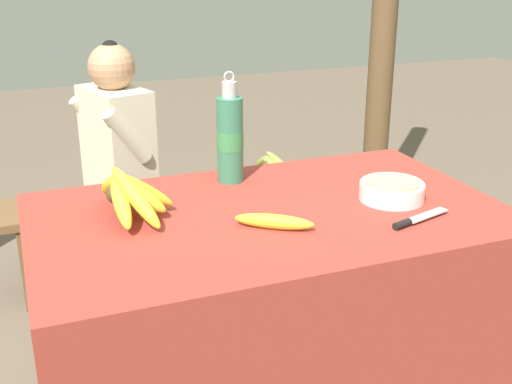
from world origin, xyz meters
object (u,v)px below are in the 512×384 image
at_px(wooden_bench, 180,203).
at_px(seated_vendor, 109,153).
at_px(knife, 413,220).
at_px(water_bottle, 230,138).
at_px(loose_banana_front, 274,222).
at_px(banana_bunch_green, 274,164).
at_px(serving_bowl, 392,189).
at_px(banana_bunch_ripe, 129,192).

xyz_separation_m(wooden_bench, seated_vendor, (-0.31, -0.04, 0.29)).
distance_m(knife, seated_vendor, 1.49).
relative_size(water_bottle, loose_banana_front, 1.76).
height_order(seated_vendor, banana_bunch_green, seated_vendor).
distance_m(loose_banana_front, knife, 0.37).
xyz_separation_m(serving_bowl, knife, (-0.04, -0.17, -0.02)).
bearing_deg(wooden_bench, serving_bowl, -75.67).
bearing_deg(knife, banana_bunch_green, 65.58).
relative_size(water_bottle, wooden_bench, 0.22).
xyz_separation_m(water_bottle, knife, (0.33, -0.49, -0.13)).
bearing_deg(seated_vendor, loose_banana_front, 84.01).
bearing_deg(loose_banana_front, water_bottle, 87.53).
relative_size(loose_banana_front, wooden_bench, 0.12).
bearing_deg(serving_bowl, wooden_bench, 104.33).
distance_m(wooden_bench, banana_bunch_green, 0.49).
xyz_separation_m(loose_banana_front, banana_bunch_green, (0.55, 1.31, -0.31)).
distance_m(banana_bunch_ripe, wooden_bench, 1.28).
distance_m(serving_bowl, knife, 0.18).
distance_m(water_bottle, seated_vendor, 0.95).
xyz_separation_m(serving_bowl, seated_vendor, (-0.63, 1.19, -0.16)).
bearing_deg(serving_bowl, knife, -104.23).
bearing_deg(banana_bunch_green, wooden_bench, -179.93).
bearing_deg(banana_bunch_ripe, banana_bunch_green, 51.42).
relative_size(knife, banana_bunch_green, 0.70).
relative_size(serving_bowl, banana_bunch_green, 0.66).
bearing_deg(banana_bunch_ripe, wooden_bench, 69.67).
relative_size(water_bottle, knife, 1.71).
bearing_deg(water_bottle, wooden_bench, 86.12).
xyz_separation_m(serving_bowl, loose_banana_front, (-0.40, -0.07, -0.01)).
height_order(banana_bunch_ripe, knife, banana_bunch_ripe).
height_order(water_bottle, knife, water_bottle).
xyz_separation_m(serving_bowl, wooden_bench, (-0.32, 1.24, -0.45)).
distance_m(serving_bowl, loose_banana_front, 0.40).
xyz_separation_m(wooden_bench, banana_bunch_green, (0.47, 0.00, 0.13)).
height_order(banana_bunch_ripe, wooden_bench, banana_bunch_ripe).
relative_size(loose_banana_front, knife, 0.97).
xyz_separation_m(banana_bunch_ripe, knife, (0.68, -0.31, -0.06)).
height_order(wooden_bench, seated_vendor, seated_vendor).
height_order(water_bottle, seated_vendor, water_bottle).
distance_m(serving_bowl, banana_bunch_green, 1.29).
height_order(water_bottle, banana_bunch_green, water_bottle).
xyz_separation_m(banana_bunch_ripe, serving_bowl, (0.72, -0.13, -0.04)).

